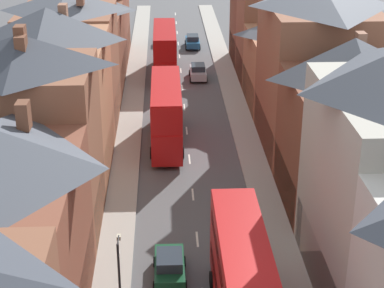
% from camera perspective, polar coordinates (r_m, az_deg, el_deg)
% --- Properties ---
extents(pavement_left, '(2.20, 104.00, 0.14)m').
position_cam_1_polar(pavement_left, '(59.09, -5.50, 1.91)').
color(pavement_left, '#A8A399').
rests_on(pavement_left, ground).
extents(pavement_right, '(2.20, 104.00, 0.14)m').
position_cam_1_polar(pavement_right, '(59.42, 4.37, 2.08)').
color(pavement_right, '#A8A399').
rests_on(pavement_right, ground).
extents(centre_line_dashes, '(0.14, 97.80, 0.01)m').
position_cam_1_polar(centre_line_dashes, '(57.21, -0.48, 1.20)').
color(centre_line_dashes, silver).
rests_on(centre_line_dashes, ground).
extents(terrace_row_left, '(8.00, 76.07, 14.43)m').
position_cam_1_polar(terrace_row_left, '(47.95, -12.40, 3.79)').
color(terrace_row_left, '#A36042').
rests_on(terrace_row_left, ground).
extents(terrace_row_right, '(8.00, 73.44, 14.15)m').
position_cam_1_polar(terrace_row_right, '(45.00, 13.19, 2.62)').
color(terrace_row_right, '#ADB2B7').
rests_on(terrace_row_right, ground).
extents(double_decker_bus_lead, '(2.74, 10.80, 5.30)m').
position_cam_1_polar(double_decker_bus_lead, '(53.59, -2.31, 2.81)').
color(double_decker_bus_lead, red).
rests_on(double_decker_bus_lead, ground).
extents(double_decker_bus_mid_street, '(2.74, 10.80, 5.30)m').
position_cam_1_polar(double_decker_bus_mid_street, '(32.82, 4.46, -12.02)').
color(double_decker_bus_mid_street, red).
rests_on(double_decker_bus_mid_street, ground).
extents(double_decker_bus_far_approaching, '(2.74, 10.80, 5.30)m').
position_cam_1_polar(double_decker_bus_far_approaching, '(71.86, -2.44, 8.30)').
color(double_decker_bus_far_approaching, '#B70F0F').
rests_on(double_decker_bus_far_approaching, ground).
extents(car_near_blue, '(1.90, 4.07, 1.66)m').
position_cam_1_polar(car_near_blue, '(85.91, -2.46, 9.52)').
color(car_near_blue, '#236093').
rests_on(car_near_blue, ground).
extents(car_near_silver, '(1.90, 3.87, 1.67)m').
position_cam_1_polar(car_near_silver, '(37.26, -2.01, -10.80)').
color(car_near_silver, '#144728').
rests_on(car_near_silver, ground).
extents(car_parked_left_a, '(1.90, 4.01, 1.70)m').
position_cam_1_polar(car_parked_left_a, '(70.94, 0.53, 6.46)').
color(car_parked_left_a, '#B7BABF').
rests_on(car_parked_left_a, ground).
extents(car_parked_right_a, '(1.90, 4.26, 1.65)m').
position_cam_1_polar(car_parked_right_a, '(83.58, 0.05, 9.13)').
color(car_parked_right_a, '#236093').
rests_on(car_parked_right_a, ground).
extents(street_lamp, '(0.20, 1.12, 5.50)m').
position_cam_1_polar(street_lamp, '(32.11, -6.43, -12.09)').
color(street_lamp, black).
rests_on(street_lamp, ground).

